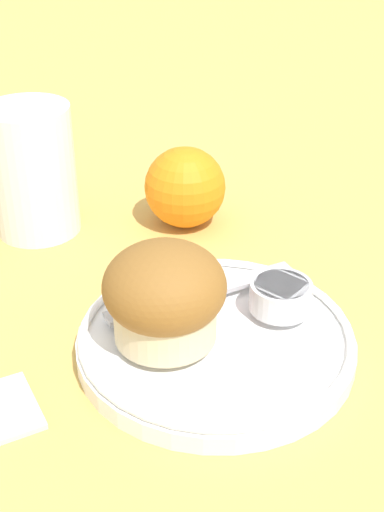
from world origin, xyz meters
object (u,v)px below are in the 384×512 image
muffin (167,298)px  butter_knife (203,292)px  orange_fruit (185,187)px  juice_glass (33,171)px

muffin → butter_knife: size_ratio=0.54×
butter_knife → orange_fruit: bearing=69.1°
orange_fruit → juice_glass: size_ratio=0.64×
orange_fruit → butter_knife: bearing=-112.1°
muffin → orange_fruit: 0.20m
butter_knife → orange_fruit: orange_fruit is taller
orange_fruit → juice_glass: (-0.12, 0.05, 0.02)m
muffin → juice_glass: size_ratio=0.71×
muffin → juice_glass: (-0.02, 0.23, 0.01)m
butter_knife → muffin: bearing=-141.1°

